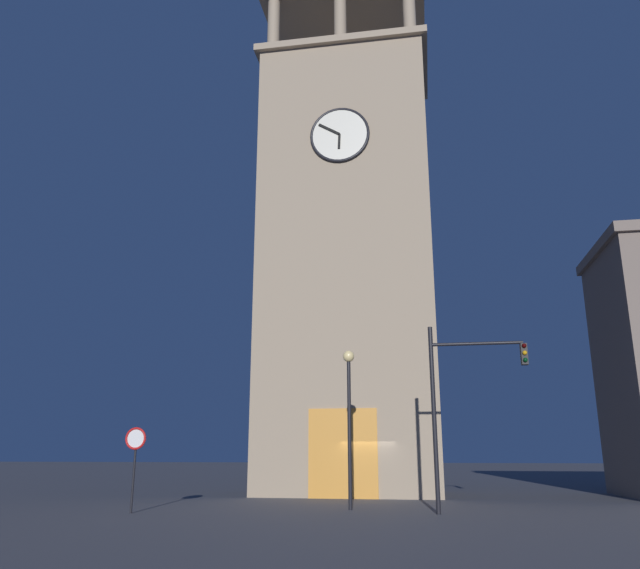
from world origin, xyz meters
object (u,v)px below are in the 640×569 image
street_lamp (349,399)px  no_horn_sign (135,445)px  clocktower (348,255)px  traffic_signal_near (462,390)px

street_lamp → no_horn_sign: 7.92m
clocktower → traffic_signal_near: clocktower is taller
street_lamp → no_horn_sign: street_lamp is taller
clocktower → no_horn_sign: bearing=60.4°
no_horn_sign → clocktower: bearing=-119.6°
traffic_signal_near → street_lamp: (4.15, -1.14, -0.14)m
street_lamp → no_horn_sign: bearing=19.7°
street_lamp → no_horn_sign: size_ratio=2.02×
clocktower → no_horn_sign: size_ratio=10.76×
traffic_signal_near → no_horn_sign: size_ratio=2.23×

